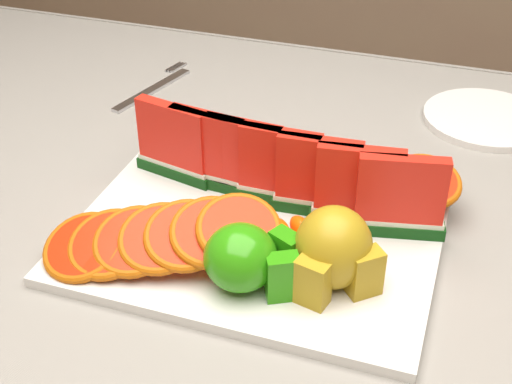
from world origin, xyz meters
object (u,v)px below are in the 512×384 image
(platter, at_px, (255,236))
(fork, at_px, (155,88))
(side_plate, at_px, (486,119))
(apple_cluster, at_px, (248,259))
(pear_cluster, at_px, (334,251))

(platter, distance_m, fork, 0.42)
(platter, height_order, side_plate, platter)
(apple_cluster, distance_m, side_plate, 0.50)
(apple_cluster, xyz_separation_m, pear_cluster, (0.08, 0.03, 0.01))
(apple_cluster, height_order, fork, apple_cluster)
(apple_cluster, relative_size, fork, 0.54)
(pear_cluster, xyz_separation_m, fork, (-0.37, 0.37, -0.05))
(pear_cluster, relative_size, fork, 0.51)
(platter, bearing_deg, pear_cluster, -27.44)
(side_plate, xyz_separation_m, fork, (-0.50, -0.06, -0.00))
(apple_cluster, height_order, pear_cluster, pear_cluster)
(platter, distance_m, side_plate, 0.43)
(pear_cluster, height_order, fork, pear_cluster)
(side_plate, bearing_deg, fork, -173.55)
(pear_cluster, bearing_deg, apple_cluster, -157.88)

